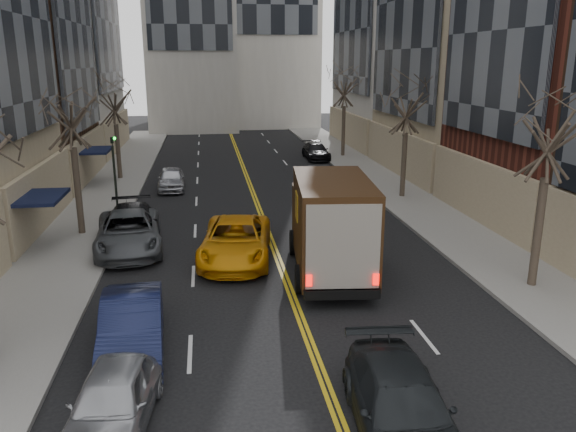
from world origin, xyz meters
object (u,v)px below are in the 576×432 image
ups_truck (331,226)px  taxi (236,240)px  observer_sedan (402,408)px  pedestrian (325,230)px

ups_truck → taxi: 4.27m
observer_sedan → ups_truck: bearing=91.5°
ups_truck → pedestrian: (0.42, 2.99, -1.12)m
ups_truck → observer_sedan: 10.00m
ups_truck → observer_sedan: size_ratio=1.39×
observer_sedan → pedestrian: (1.02, 12.90, 0.09)m
observer_sedan → taxi: 12.38m
observer_sedan → pedestrian: bearing=90.5°
taxi → pedestrian: (3.95, 0.87, -0.01)m
observer_sedan → pedestrian: pedestrian is taller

